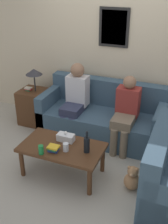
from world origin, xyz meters
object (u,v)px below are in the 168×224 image
(drinking_glass, at_px, (66,147))
(person_right, at_px, (126,111))
(person_left, at_px, (75,97))
(couch_main, at_px, (103,118))
(teddy_bear, at_px, (132,179))
(coffee_table, at_px, (62,150))
(wine_bottle, at_px, (87,144))

(drinking_glass, distance_m, person_right, 1.16)
(person_left, bearing_deg, person_right, -4.91)
(couch_main, xyz_separation_m, teddy_bear, (0.77, -1.10, -0.17))
(drinking_glass, bearing_deg, coffee_table, 140.21)
(couch_main, distance_m, wine_bottle, 1.19)
(couch_main, height_order, person_left, person_left)
(coffee_table, bearing_deg, person_left, 104.41)
(wine_bottle, xyz_separation_m, person_left, (-0.61, 1.04, 0.11))
(coffee_table, xyz_separation_m, teddy_bear, (0.94, 0.06, -0.24))
(coffee_table, bearing_deg, couch_main, 81.65)
(coffee_table, relative_size, wine_bottle, 3.67)
(couch_main, bearing_deg, teddy_bear, -54.80)
(drinking_glass, relative_size, person_left, 0.09)
(couch_main, height_order, wine_bottle, couch_main)
(person_left, bearing_deg, couch_main, 15.35)
(coffee_table, relative_size, teddy_bear, 3.27)
(couch_main, bearing_deg, coffee_table, -98.35)
(coffee_table, height_order, drinking_glass, drinking_glass)
(coffee_table, distance_m, person_right, 1.16)
(drinking_glass, relative_size, person_right, 0.10)
(wine_bottle, distance_m, drinking_glass, 0.27)
(couch_main, distance_m, teddy_bear, 1.35)
(wine_bottle, xyz_separation_m, drinking_glass, (-0.25, -0.08, -0.06))
(person_right, bearing_deg, coffee_table, -121.43)
(wine_bottle, height_order, drinking_glass, wine_bottle)
(drinking_glass, bearing_deg, wine_bottle, 17.38)
(coffee_table, distance_m, teddy_bear, 0.97)
(couch_main, bearing_deg, person_left, -164.65)
(coffee_table, relative_size, person_left, 0.91)
(person_right, xyz_separation_m, teddy_bear, (0.35, -0.90, -0.47))
(coffee_table, relative_size, drinking_glass, 9.93)
(wine_bottle, distance_m, teddy_bear, 0.73)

